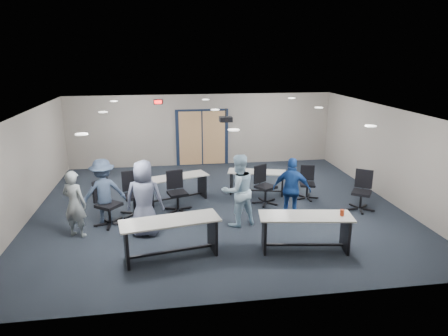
{
  "coord_description": "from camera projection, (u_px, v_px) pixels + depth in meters",
  "views": [
    {
      "loc": [
        -1.39,
        -10.43,
        4.2
      ],
      "look_at": [
        0.13,
        -0.3,
        1.22
      ],
      "focal_mm": 32.0,
      "sensor_mm": 36.0,
      "label": 1
    }
  ],
  "objects": [
    {
      "name": "chair_back_d",
      "position": [
        307.0,
        183.0,
        11.77
      ],
      "size": [
        0.75,
        0.75,
        0.97
      ],
      "primitive_type": null,
      "rotation": [
        0.0,
        0.0,
        -0.26
      ],
      "color": "black",
      "rests_on": "floor"
    },
    {
      "name": "chair_loose_left",
      "position": [
        109.0,
        203.0,
        9.93
      ],
      "size": [
        1.03,
        1.03,
        1.16
      ],
      "primitive_type": null,
      "rotation": [
        0.0,
        0.0,
        0.91
      ],
      "color": "black",
      "rests_on": "floor"
    },
    {
      "name": "front_wall",
      "position": [
        254.0,
        230.0,
        6.63
      ],
      "size": [
        10.0,
        0.04,
        2.7
      ],
      "primitive_type": "cube",
      "color": "gray",
      "rests_on": "floor"
    },
    {
      "name": "chair_back_b",
      "position": [
        178.0,
        192.0,
        10.84
      ],
      "size": [
        0.85,
        0.85,
        1.1
      ],
      "primitive_type": null,
      "rotation": [
        0.0,
        0.0,
        0.27
      ],
      "color": "black",
      "rests_on": "floor"
    },
    {
      "name": "table_back_left",
      "position": [
        176.0,
        184.0,
        11.59
      ],
      "size": [
        1.94,
        1.19,
        0.75
      ],
      "rotation": [
        0.0,
        0.0,
        0.34
      ],
      "color": "#A29F99",
      "rests_on": "floor"
    },
    {
      "name": "chair_back_a",
      "position": [
        134.0,
        194.0,
        10.56
      ],
      "size": [
        0.91,
        0.91,
        1.17
      ],
      "primitive_type": null,
      "rotation": [
        0.0,
        0.0,
        0.29
      ],
      "color": "black",
      "rests_on": "floor"
    },
    {
      "name": "table_back_right",
      "position": [
        257.0,
        178.0,
        12.21
      ],
      "size": [
        1.84,
        1.03,
        0.97
      ],
      "rotation": [
        0.0,
        0.0,
        -0.27
      ],
      "color": "#A29F99",
      "rests_on": "floor"
    },
    {
      "name": "person_gray",
      "position": [
        75.0,
        204.0,
        9.27
      ],
      "size": [
        0.7,
        0.59,
        1.61
      ],
      "primitive_type": "imported",
      "rotation": [
        0.0,
        0.0,
        2.71
      ],
      "color": "gray",
      "rests_on": "floor"
    },
    {
      "name": "table_front_right",
      "position": [
        306.0,
        226.0,
        8.68
      ],
      "size": [
        2.08,
        0.97,
        0.94
      ],
      "rotation": [
        0.0,
        0.0,
        -0.15
      ],
      "color": "#A29F99",
      "rests_on": "floor"
    },
    {
      "name": "left_wall",
      "position": [
        24.0,
        168.0,
        10.19
      ],
      "size": [
        0.04,
        9.0,
        2.7
      ],
      "primitive_type": "cube",
      "color": "gray",
      "rests_on": "floor"
    },
    {
      "name": "double_door",
      "position": [
        202.0,
        138.0,
        15.22
      ],
      "size": [
        2.0,
        0.07,
        2.2
      ],
      "color": "black",
      "rests_on": "back_wall"
    },
    {
      "name": "person_plaid",
      "position": [
        144.0,
        198.0,
        9.31
      ],
      "size": [
        0.98,
        0.73,
        1.83
      ],
      "primitive_type": "imported",
      "rotation": [
        0.0,
        0.0,
        2.96
      ],
      "color": "slate",
      "rests_on": "floor"
    },
    {
      "name": "person_navy",
      "position": [
        292.0,
        189.0,
        10.2
      ],
      "size": [
        1.05,
        0.75,
        1.65
      ],
      "primitive_type": "imported",
      "rotation": [
        0.0,
        0.0,
        2.73
      ],
      "color": "navy",
      "rests_on": "floor"
    },
    {
      "name": "ceiling_can_lights",
      "position": [
        216.0,
        111.0,
        10.77
      ],
      "size": [
        6.24,
        5.74,
        0.02
      ],
      "primitive_type": null,
      "color": "silver",
      "rests_on": "ceiling"
    },
    {
      "name": "right_wall",
      "position": [
        388.0,
        154.0,
        11.61
      ],
      "size": [
        0.04,
        9.0,
        2.7
      ],
      "primitive_type": "cube",
      "color": "gray",
      "rests_on": "floor"
    },
    {
      "name": "table_front_left",
      "position": [
        170.0,
        232.0,
        8.37
      ],
      "size": [
        2.16,
        1.04,
        0.84
      ],
      "rotation": [
        0.0,
        0.0,
        0.17
      ],
      "color": "#A29F99",
      "rests_on": "floor"
    },
    {
      "name": "ceiling",
      "position": [
        217.0,
        111.0,
        10.52
      ],
      "size": [
        10.0,
        9.0,
        0.04
      ],
      "primitive_type": "cube",
      "color": "silver",
      "rests_on": "back_wall"
    },
    {
      "name": "exit_sign",
      "position": [
        158.0,
        102.0,
        14.59
      ],
      "size": [
        0.32,
        0.07,
        0.18
      ],
      "color": "black",
      "rests_on": "back_wall"
    },
    {
      "name": "ceiling_projector",
      "position": [
        226.0,
        119.0,
        11.12
      ],
      "size": [
        0.35,
        0.32,
        0.37
      ],
      "color": "black",
      "rests_on": "ceiling"
    },
    {
      "name": "chair_back_c",
      "position": [
        266.0,
        185.0,
        11.35
      ],
      "size": [
        0.96,
        0.96,
        1.11
      ],
      "primitive_type": null,
      "rotation": [
        0.0,
        0.0,
        0.56
      ],
      "color": "black",
      "rests_on": "floor"
    },
    {
      "name": "floor",
      "position": [
        218.0,
        207.0,
        11.28
      ],
      "size": [
        10.0,
        10.0,
        0.0
      ],
      "primitive_type": "plane",
      "color": "black",
      "rests_on": "ground"
    },
    {
      "name": "back_wall",
      "position": [
        202.0,
        130.0,
        15.17
      ],
      "size": [
        10.0,
        0.04,
        2.7
      ],
      "primitive_type": "cube",
      "color": "gray",
      "rests_on": "floor"
    },
    {
      "name": "person_lightblue",
      "position": [
        238.0,
        190.0,
        9.85
      ],
      "size": [
        1.07,
        0.95,
        1.83
      ],
      "primitive_type": "imported",
      "rotation": [
        0.0,
        0.0,
        3.48
      ],
      "color": "#B8DDF4",
      "rests_on": "floor"
    },
    {
      "name": "chair_loose_right",
      "position": [
        362.0,
        191.0,
        10.89
      ],
      "size": [
        0.97,
        0.97,
        1.1
      ],
      "primitive_type": null,
      "rotation": [
        0.0,
        0.0,
        -0.6
      ],
      "color": "black",
      "rests_on": "floor"
    },
    {
      "name": "person_back",
      "position": [
        103.0,
        192.0,
        9.98
      ],
      "size": [
        1.22,
        0.91,
        1.68
      ],
      "primitive_type": "imported",
      "rotation": [
        0.0,
        0.0,
        3.43
      ],
      "color": "#374864",
      "rests_on": "floor"
    }
  ]
}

